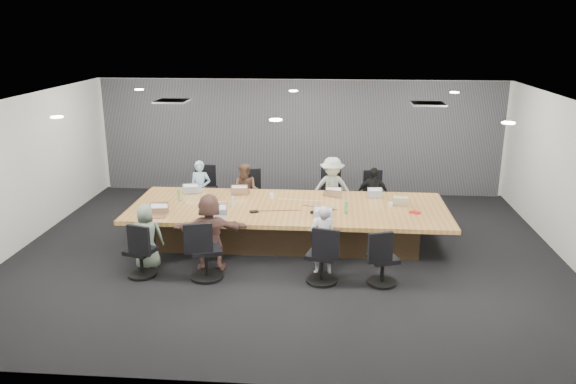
# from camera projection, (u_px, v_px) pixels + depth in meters

# --- Properties ---
(floor) EXTENTS (10.00, 8.00, 0.00)m
(floor) POSITION_uv_depth(u_px,v_px,m) (286.00, 252.00, 10.42)
(floor) COLOR black
(floor) RESTS_ON ground
(ceiling) EXTENTS (10.00, 8.00, 0.00)m
(ceiling) POSITION_uv_depth(u_px,v_px,m) (286.00, 101.00, 9.62)
(ceiling) COLOR white
(ceiling) RESTS_ON wall_back
(wall_back) EXTENTS (10.00, 0.00, 2.80)m
(wall_back) POSITION_uv_depth(u_px,v_px,m) (299.00, 137.00, 13.84)
(wall_back) COLOR beige
(wall_back) RESTS_ON ground
(wall_front) EXTENTS (10.00, 0.00, 2.80)m
(wall_front) POSITION_uv_depth(u_px,v_px,m) (257.00, 275.00, 6.20)
(wall_front) COLOR beige
(wall_front) RESTS_ON ground
(wall_left) EXTENTS (0.00, 8.00, 2.80)m
(wall_left) POSITION_uv_depth(u_px,v_px,m) (18.00, 174.00, 10.40)
(wall_left) COLOR beige
(wall_left) RESTS_ON ground
(wall_right) EXTENTS (0.00, 8.00, 2.80)m
(wall_right) POSITION_uv_depth(u_px,v_px,m) (576.00, 186.00, 9.64)
(wall_right) COLOR beige
(wall_right) RESTS_ON ground
(curtain) EXTENTS (9.80, 0.04, 2.80)m
(curtain) POSITION_uv_depth(u_px,v_px,m) (299.00, 137.00, 13.76)
(curtain) COLOR #525258
(curtain) RESTS_ON ground
(conference_table) EXTENTS (6.00, 2.20, 0.74)m
(conference_table) POSITION_uv_depth(u_px,v_px,m) (288.00, 223.00, 10.78)
(conference_table) COLOR #3E2C1B
(conference_table) RESTS_ON ground
(chair_0) EXTENTS (0.61, 0.61, 0.87)m
(chair_0) POSITION_uv_depth(u_px,v_px,m) (204.00, 193.00, 12.55)
(chair_0) COLOR black
(chair_0) RESTS_ON ground
(chair_1) EXTENTS (0.61, 0.61, 0.73)m
(chair_1) POSITION_uv_depth(u_px,v_px,m) (248.00, 197.00, 12.49)
(chair_1) COLOR black
(chair_1) RESTS_ON ground
(chair_2) EXTENTS (0.62, 0.62, 0.82)m
(chair_2) POSITION_uv_depth(u_px,v_px,m) (332.00, 197.00, 12.34)
(chair_2) COLOR black
(chair_2) RESTS_ON ground
(chair_3) EXTENTS (0.59, 0.59, 0.77)m
(chair_3) POSITION_uv_depth(u_px,v_px,m) (371.00, 199.00, 12.29)
(chair_3) COLOR black
(chair_3) RESTS_ON ground
(chair_4) EXTENTS (0.63, 0.63, 0.75)m
(chair_4) POSITION_uv_depth(u_px,v_px,m) (141.00, 255.00, 9.34)
(chair_4) COLOR black
(chair_4) RESTS_ON ground
(chair_5) EXTENTS (0.73, 0.73, 0.85)m
(chair_5) POSITION_uv_depth(u_px,v_px,m) (206.00, 254.00, 9.25)
(chair_5) COLOR black
(chair_5) RESTS_ON ground
(chair_6) EXTENTS (0.66, 0.66, 0.80)m
(chair_6) POSITION_uv_depth(u_px,v_px,m) (322.00, 259.00, 9.11)
(chair_6) COLOR black
(chair_6) RESTS_ON ground
(chair_7) EXTENTS (0.63, 0.63, 0.74)m
(chair_7) POSITION_uv_depth(u_px,v_px,m) (383.00, 263.00, 9.04)
(chair_7) COLOR black
(chair_7) RESTS_ON ground
(person_0) EXTENTS (0.47, 0.31, 1.26)m
(person_0) POSITION_uv_depth(u_px,v_px,m) (201.00, 189.00, 12.16)
(person_0) COLOR #98BFD7
(person_0) RESTS_ON ground
(laptop_0) EXTENTS (0.35, 0.27, 0.02)m
(laptop_0) POSITION_uv_depth(u_px,v_px,m) (194.00, 191.00, 11.60)
(laptop_0) COLOR #B2B2B7
(laptop_0) RESTS_ON conference_table
(person_1) EXTENTS (0.68, 0.58, 1.21)m
(person_1) POSITION_uv_depth(u_px,v_px,m) (246.00, 191.00, 12.09)
(person_1) COLOR brown
(person_1) RESTS_ON ground
(laptop_1) EXTENTS (0.36, 0.27, 0.02)m
(laptop_1) POSITION_uv_depth(u_px,v_px,m) (242.00, 192.00, 11.53)
(laptop_1) COLOR #8C6647
(laptop_1) RESTS_ON conference_table
(person_2) EXTENTS (0.91, 0.53, 1.39)m
(person_2) POSITION_uv_depth(u_px,v_px,m) (332.00, 189.00, 11.93)
(person_2) COLOR #A8B6A5
(person_2) RESTS_ON ground
(laptop_2) EXTENTS (0.38, 0.31, 0.02)m
(laptop_2) POSITION_uv_depth(u_px,v_px,m) (332.00, 194.00, 11.39)
(laptop_2) COLOR #8C6647
(laptop_2) RESTS_ON conference_table
(person_3) EXTENTS (0.73, 0.38, 1.19)m
(person_3) POSITION_uv_depth(u_px,v_px,m) (372.00, 195.00, 11.89)
(person_3) COLOR black
(person_3) RESTS_ON ground
(laptop_3) EXTENTS (0.30, 0.21, 0.02)m
(laptop_3) POSITION_uv_depth(u_px,v_px,m) (374.00, 195.00, 11.32)
(laptop_3) COLOR #B2B2B7
(laptop_3) RESTS_ON conference_table
(person_4) EXTENTS (0.63, 0.49, 1.15)m
(person_4) POSITION_uv_depth(u_px,v_px,m) (147.00, 236.00, 9.62)
(person_4) COLOR gray
(person_4) RESTS_ON ground
(laptop_4) EXTENTS (0.37, 0.28, 0.02)m
(laptop_4) POSITION_uv_depth(u_px,v_px,m) (156.00, 216.00, 10.10)
(laptop_4) COLOR #8C6647
(laptop_4) RESTS_ON conference_table
(person_5) EXTENTS (1.31, 0.58, 1.36)m
(person_5) POSITION_uv_depth(u_px,v_px,m) (210.00, 232.00, 9.51)
(person_5) COLOR brown
(person_5) RESTS_ON ground
(laptop_5) EXTENTS (0.34, 0.24, 0.02)m
(laptop_5) POSITION_uv_depth(u_px,v_px,m) (216.00, 218.00, 10.01)
(laptop_5) COLOR #B2B2B7
(laptop_5) RESTS_ON conference_table
(person_6) EXTENTS (0.49, 0.37, 1.20)m
(person_6) POSITION_uv_depth(u_px,v_px,m) (323.00, 240.00, 9.39)
(person_6) COLOR #ADAEB5
(person_6) RESTS_ON ground
(laptop_6) EXTENTS (0.35, 0.26, 0.02)m
(laptop_6) POSITION_uv_depth(u_px,v_px,m) (323.00, 221.00, 9.87)
(laptop_6) COLOR #B2B2B7
(laptop_6) RESTS_ON conference_table
(bottle_green_left) EXTENTS (0.08, 0.08, 0.22)m
(bottle_green_left) POSITION_uv_depth(u_px,v_px,m) (179.00, 195.00, 11.02)
(bottle_green_left) COLOR #539861
(bottle_green_left) RESTS_ON conference_table
(bottle_green_right) EXTENTS (0.07, 0.07, 0.23)m
(bottle_green_right) POSITION_uv_depth(u_px,v_px,m) (346.00, 207.00, 10.24)
(bottle_green_right) COLOR #539861
(bottle_green_right) RESTS_ON conference_table
(bottle_clear) EXTENTS (0.07, 0.07, 0.20)m
(bottle_clear) POSITION_uv_depth(u_px,v_px,m) (232.00, 201.00, 10.64)
(bottle_clear) COLOR silver
(bottle_clear) RESTS_ON conference_table
(cup_white_far) EXTENTS (0.10, 0.10, 0.11)m
(cup_white_far) POSITION_uv_depth(u_px,v_px,m) (272.00, 196.00, 11.14)
(cup_white_far) COLOR white
(cup_white_far) RESTS_ON conference_table
(cup_white_near) EXTENTS (0.11, 0.11, 0.11)m
(cup_white_near) POSITION_uv_depth(u_px,v_px,m) (390.00, 205.00, 10.58)
(cup_white_near) COLOR white
(cup_white_near) RESTS_ON conference_table
(mug_brown) EXTENTS (0.10, 0.10, 0.11)m
(mug_brown) POSITION_uv_depth(u_px,v_px,m) (145.00, 207.00, 10.45)
(mug_brown) COLOR brown
(mug_brown) RESTS_ON conference_table
(mic_left) EXTENTS (0.18, 0.16, 0.03)m
(mic_left) POSITION_uv_depth(u_px,v_px,m) (254.00, 212.00, 10.32)
(mic_left) COLOR black
(mic_left) RESTS_ON conference_table
(mic_right) EXTENTS (0.15, 0.10, 0.03)m
(mic_right) POSITION_uv_depth(u_px,v_px,m) (329.00, 209.00, 10.45)
(mic_right) COLOR black
(mic_right) RESTS_ON conference_table
(stapler) EXTENTS (0.14, 0.04, 0.05)m
(stapler) POSITION_uv_depth(u_px,v_px,m) (314.00, 212.00, 10.25)
(stapler) COLOR black
(stapler) RESTS_ON conference_table
(canvas_bag) EXTENTS (0.30, 0.21, 0.15)m
(canvas_bag) POSITION_uv_depth(u_px,v_px,m) (401.00, 201.00, 10.74)
(canvas_bag) COLOR tan
(canvas_bag) RESTS_ON conference_table
(snack_packet) EXTENTS (0.21, 0.19, 0.04)m
(snack_packet) POSITION_uv_depth(u_px,v_px,m) (415.00, 212.00, 10.27)
(snack_packet) COLOR red
(snack_packet) RESTS_ON conference_table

